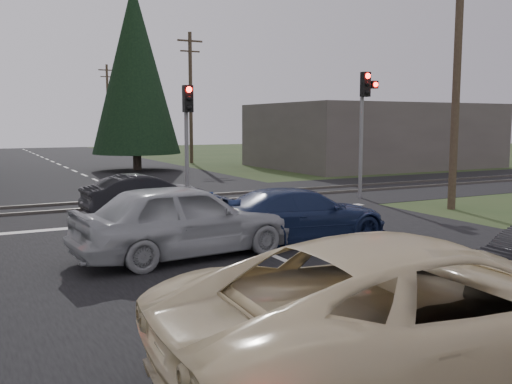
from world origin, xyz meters
TOP-DOWN VIEW (x-y plane):
  - ground at (0.00, 0.00)m, footprint 120.00×120.00m
  - road at (0.00, 10.00)m, footprint 14.00×100.00m
  - rail_corridor at (0.00, 12.00)m, footprint 120.00×8.00m
  - stop_line at (0.00, 8.20)m, footprint 13.00×0.35m
  - rail_near at (0.00, 11.20)m, footprint 120.00×0.12m
  - rail_far at (0.00, 12.80)m, footprint 120.00×0.12m
  - traffic_signal_right at (7.55, 9.47)m, footprint 0.68×0.48m
  - traffic_signal_center at (1.00, 10.68)m, footprint 0.32×0.48m
  - utility_pole_near at (8.50, 6.00)m, footprint 1.80×0.26m
  - utility_pole_mid at (8.50, 30.00)m, footprint 1.80×0.26m
  - utility_pole_far at (8.50, 55.00)m, footprint 1.80×0.26m
  - conifer_tree at (3.50, 26.00)m, footprint 5.20×5.20m
  - building_right at (18.00, 22.00)m, footprint 14.00×10.00m
  - cream_coupe at (-1.50, -3.19)m, footprint 6.10×3.06m
  - silver_car at (-1.73, 3.70)m, footprint 4.88×2.34m
  - blue_sedan at (1.29, 3.89)m, footprint 4.48×1.86m
  - dark_car_far at (-0.87, 9.48)m, footprint 3.88×1.54m

SIDE VIEW (x-z plane):
  - ground at x=0.00m, z-range 0.00..0.00m
  - road at x=0.00m, z-range 0.00..0.01m
  - rail_corridor at x=0.00m, z-range 0.00..0.01m
  - stop_line at x=0.00m, z-range 0.01..0.01m
  - rail_near at x=0.00m, z-range 0.00..0.10m
  - rail_far at x=0.00m, z-range 0.00..0.10m
  - dark_car_far at x=-0.87m, z-range 0.00..1.26m
  - blue_sedan at x=1.29m, z-range 0.00..1.29m
  - silver_car at x=-1.73m, z-range 0.00..1.61m
  - cream_coupe at x=-1.50m, z-range 0.00..1.66m
  - building_right at x=18.00m, z-range 0.00..4.00m
  - traffic_signal_center at x=1.00m, z-range 0.76..4.86m
  - traffic_signal_right at x=7.55m, z-range 0.96..5.66m
  - utility_pole_near at x=8.50m, z-range 0.23..9.23m
  - utility_pole_mid at x=8.50m, z-range 0.23..9.23m
  - utility_pole_far at x=8.50m, z-range 0.23..9.23m
  - conifer_tree at x=3.50m, z-range 0.49..11.49m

